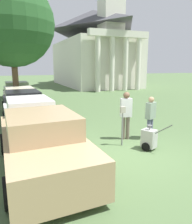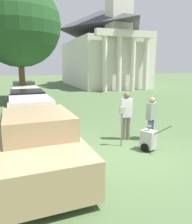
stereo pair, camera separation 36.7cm
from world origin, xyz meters
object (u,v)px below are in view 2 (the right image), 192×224
Objects in this scene: parked_car_tan at (38,142)px; parked_car_sage at (24,91)px; parked_car_white at (31,117)px; church at (102,45)px; parked_car_cream at (26,97)px; person_supervisor at (151,116)px; parking_meter at (122,119)px; equipment_cart at (148,139)px; parked_car_black at (28,104)px; person_worker at (126,113)px.

parked_car_tan reaches higher than parked_car_sage.
parked_car_white is 1.08× the size of parked_car_sage.
church reaches higher than parked_car_tan.
parked_car_tan is 1.03× the size of parked_car_sage.
church is at bearing 49.60° from parked_car_cream.
parked_car_tan is at bearing -91.84° from parked_car_sage.
person_supervisor reaches higher than parked_car_cream.
parked_car_tan is 2.98m from parking_meter.
parked_car_sage is 13.90m from equipment_cart.
person_worker reaches higher than parked_car_black.
parked_car_sage is 2.89× the size of person_supervisor.
parked_car_white is 4.78m from person_supervisor.
parked_car_sage is at bearing 102.71° from parking_meter.
parked_car_tan is 0.23× the size of church.
parked_car_sage is 0.23× the size of church.
parked_car_cream is at bearing 88.16° from parked_car_black.
parking_meter is at bearing -66.09° from parked_car_black.
parked_car_black is 3.09m from parked_car_cream.
person_supervisor is at bearing -29.31° from parked_car_white.
parked_car_white is at bearing 139.52° from parking_meter.
person_worker is at bearing -42.02° from person_supervisor.
parked_car_tan is 6.71m from parked_car_black.
parked_car_tan is at bearing -91.84° from parked_car_cream.
person_worker reaches higher than parked_car_cream.
parked_car_cream is 9.51m from parking_meter.
parked_car_tan is 0.95× the size of parked_car_white.
person_supervisor is at bearing 10.76° from parking_meter.
church is at bearing 70.67° from parking_meter.
person_supervisor is (4.23, 1.00, 0.20)m from parked_car_tan.
church is (10.81, 13.56, 4.87)m from parked_car_cream.
parked_car_white is at bearing -51.04° from person_supervisor.
parked_car_black is at bearing 91.84° from equipment_cart.
parked_car_white is (0.00, 3.20, -0.02)m from parked_car_tan.
parked_car_tan is 3.55m from equipment_cart.
church reaches higher than parked_car_black.
person_worker is at bearing -108.73° from church.
parked_car_sage is (0.00, 6.80, 0.00)m from parked_car_black.
parked_car_sage is 12.66m from person_worker.
parked_car_sage is (-0.00, 13.51, -0.04)m from parked_car_tan.
person_supervisor reaches higher than equipment_cart.
church is at bearing 40.49° from parked_car_sage.
parking_meter reaches higher than equipment_cart.
equipment_cart is (3.54, 0.07, -0.34)m from parked_car_tan.
parked_car_sage reaches higher than parking_meter.
parked_car_tan is at bearing -10.31° from person_supervisor.
parked_car_black is at bearing -91.84° from parked_car_sage.
parking_meter is 0.77× the size of person_worker.
parked_car_white is at bearing -91.84° from parked_car_cream.
parked_car_sage is at bearing -58.74° from person_worker.
church is at bearing -92.73° from person_worker.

